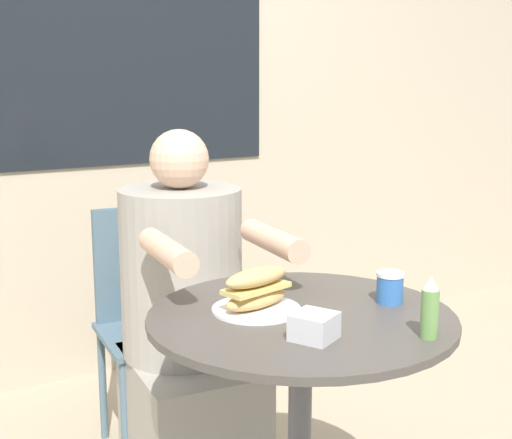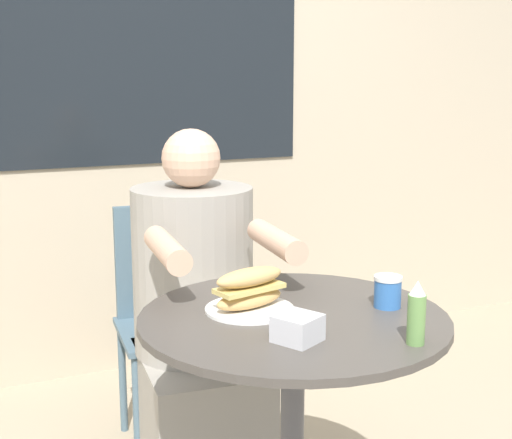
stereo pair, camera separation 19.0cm
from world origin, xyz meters
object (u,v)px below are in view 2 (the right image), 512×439
Objects in this scene: diner_chair at (168,301)px; condiment_bottle at (417,314)px; sandwich_on_plate at (250,293)px; cafe_table at (293,391)px; drink_cup at (388,291)px; seated_diner at (197,338)px.

diner_chair is 1.27m from condiment_bottle.
cafe_table is at bearing -42.18° from sandwich_on_plate.
drink_cup is (0.33, -0.12, -0.01)m from sandwich_on_plate.
cafe_table is 0.94m from diner_chair.
diner_chair is at bearing 98.29° from condiment_bottle.
seated_diner reaches higher than diner_chair.
cafe_table is at bearing 118.22° from condiment_bottle.
sandwich_on_plate is (-0.08, 0.08, 0.25)m from cafe_table.
cafe_table is 0.59m from seated_diner.
diner_chair is 0.91m from sandwich_on_plate.
drink_cup is 0.26m from condiment_bottle.
diner_chair is at bearing 86.13° from sandwich_on_plate.
seated_diner is at bearing 85.03° from sandwich_on_plate.
diner_chair is 6.05× the size of condiment_bottle.
drink_cup is at bearing -20.05° from sandwich_on_plate.
condiment_bottle is (0.18, -1.22, 0.31)m from diner_chair.
cafe_table is at bearing 169.81° from drink_cup.
drink_cup is 0.57× the size of condiment_bottle.
diner_chair reaches higher than sandwich_on_plate.
condiment_bottle reaches higher than diner_chair.
cafe_table is 5.32× the size of condiment_bottle.
drink_cup is at bearing 120.37° from seated_diner.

